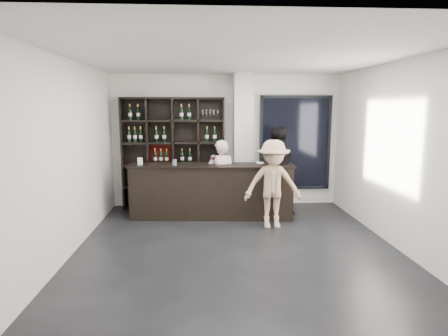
{
  "coord_description": "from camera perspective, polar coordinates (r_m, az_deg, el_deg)",
  "views": [
    {
      "loc": [
        -0.53,
        -5.55,
        2.18
      ],
      "look_at": [
        -0.14,
        1.1,
        1.11
      ],
      "focal_mm": 30.0,
      "sensor_mm": 36.0,
      "label": 1
    }
  ],
  "objects": [
    {
      "name": "taster_pink",
      "position": [
        7.54,
        -0.42,
        -1.56
      ],
      "size": [
        0.6,
        0.42,
        1.55
      ],
      "primitive_type": "imported",
      "rotation": [
        0.0,
        0.0,
        3.06
      ],
      "color": "beige",
      "rests_on": "floor"
    },
    {
      "name": "tasting_counter",
      "position": [
        7.49,
        -1.91,
        -3.51
      ],
      "size": [
        3.25,
        0.68,
        1.07
      ],
      "rotation": [
        0.0,
        0.0,
        -0.07
      ],
      "color": "black",
      "rests_on": "floor"
    },
    {
      "name": "glass_panel",
      "position": [
        8.54,
        10.77,
        3.77
      ],
      "size": [
        1.6,
        0.08,
        2.1
      ],
      "color": "black",
      "rests_on": "floor"
    },
    {
      "name": "spit_cup",
      "position": [
        7.31,
        -7.57,
        0.82
      ],
      "size": [
        0.1,
        0.1,
        0.12
      ],
      "primitive_type": "cylinder",
      "rotation": [
        0.0,
        0.0,
        0.22
      ],
      "color": "silver",
      "rests_on": "tasting_counter"
    },
    {
      "name": "wine_shelf",
      "position": [
        8.2,
        -7.69,
        2.22
      ],
      "size": [
        2.2,
        0.35,
        2.4
      ],
      "primitive_type": null,
      "color": "black",
      "rests_on": "floor"
    },
    {
      "name": "wine_glass",
      "position": [
        7.34,
        -1.65,
        1.36
      ],
      "size": [
        0.12,
        0.12,
        0.22
      ],
      "primitive_type": null,
      "rotation": [
        0.0,
        0.0,
        -0.27
      ],
      "color": "white",
      "rests_on": "tasting_counter"
    },
    {
      "name": "structural_column",
      "position": [
        8.1,
        2.88,
        3.99
      ],
      "size": [
        0.4,
        0.4,
        2.9
      ],
      "primitive_type": "cube",
      "color": "silver",
      "rests_on": "floor"
    },
    {
      "name": "napkin_stack",
      "position": [
        7.57,
        5.54,
        0.79
      ],
      "size": [
        0.18,
        0.18,
        0.02
      ],
      "primitive_type": "cube",
      "rotation": [
        0.0,
        0.0,
        -0.41
      ],
      "color": "white",
      "rests_on": "tasting_counter"
    },
    {
      "name": "floor",
      "position": [
        5.99,
        1.99,
        -12.24
      ],
      "size": [
        5.0,
        5.5,
        0.01
      ],
      "primitive_type": "cube",
      "color": "black",
      "rests_on": "ground"
    },
    {
      "name": "customer",
      "position": [
        6.86,
        7.46,
        -2.46
      ],
      "size": [
        1.04,
        0.6,
        1.61
      ],
      "primitive_type": "imported",
      "rotation": [
        0.0,
        0.0,
        0.0
      ],
      "color": "tan",
      "rests_on": "floor"
    },
    {
      "name": "card_stand",
      "position": [
        7.51,
        -12.67,
        0.99
      ],
      "size": [
        0.1,
        0.05,
        0.14
      ],
      "primitive_type": "cube",
      "rotation": [
        0.0,
        0.0,
        0.06
      ],
      "color": "white",
      "rests_on": "tasting_counter"
    },
    {
      "name": "taster_black",
      "position": [
        7.66,
        7.83,
        -0.5
      ],
      "size": [
        1.04,
        0.9,
        1.81
      ],
      "primitive_type": "imported",
      "rotation": [
        0.0,
        0.0,
        3.42
      ],
      "color": "black",
      "rests_on": "floor"
    }
  ]
}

